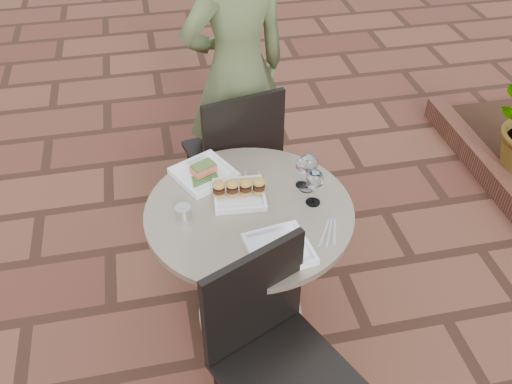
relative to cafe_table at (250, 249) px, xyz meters
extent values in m
plane|color=brown|center=(0.14, -0.22, -0.48)|extent=(60.00, 60.00, 0.00)
cylinder|color=gray|center=(0.00, 0.00, -0.46)|extent=(0.52, 0.52, 0.04)
cylinder|color=gray|center=(0.00, 0.00, -0.13)|extent=(0.08, 0.08, 0.70)
cylinder|color=gray|center=(0.00, 0.00, 0.23)|extent=(0.90, 0.90, 0.03)
cube|color=black|center=(0.05, 0.78, -0.03)|extent=(0.52, 0.52, 0.03)
cube|color=black|center=(0.09, 0.58, 0.22)|extent=(0.44, 0.12, 0.46)
cylinder|color=black|center=(0.19, 1.00, -0.26)|extent=(0.02, 0.02, 0.44)
cylinder|color=black|center=(-0.18, 0.92, -0.26)|extent=(0.02, 0.02, 0.44)
cylinder|color=black|center=(0.27, 0.63, -0.26)|extent=(0.02, 0.02, 0.44)
cylinder|color=black|center=(-0.10, 0.55, -0.26)|extent=(0.02, 0.02, 0.44)
cube|color=black|center=(0.01, -0.64, -0.03)|extent=(0.58, 0.58, 0.03)
cube|color=black|center=(-0.07, -0.46, 0.22)|extent=(0.41, 0.21, 0.46)
cylinder|color=black|center=(0.10, -0.39, -0.26)|extent=(0.02, 0.02, 0.44)
imported|color=#4A5730|center=(0.13, 0.96, 0.38)|extent=(0.72, 0.57, 1.72)
cube|color=white|center=(-0.16, 0.27, 0.25)|extent=(0.33, 0.33, 0.01)
cube|color=#EF6854|center=(-0.16, 0.27, 0.29)|extent=(0.13, 0.11, 0.03)
cube|color=#4B5F2A|center=(-0.16, 0.27, 0.31)|extent=(0.12, 0.10, 0.01)
cube|color=white|center=(-0.03, 0.09, 0.25)|extent=(0.24, 0.24, 0.01)
cube|color=white|center=(0.07, -0.27, 0.25)|extent=(0.27, 0.27, 0.01)
ellipsoid|color=#E96083|center=(0.03, -0.33, 0.27)|extent=(0.04, 0.03, 0.02)
cylinder|color=white|center=(0.28, -0.02, 0.25)|extent=(0.06, 0.06, 0.00)
cylinder|color=white|center=(0.28, -0.02, 0.29)|extent=(0.01, 0.01, 0.08)
ellipsoid|color=white|center=(0.28, -0.02, 0.38)|extent=(0.08, 0.08, 0.09)
cylinder|color=white|center=(0.28, -0.02, 0.37)|extent=(0.06, 0.06, 0.04)
cylinder|color=white|center=(0.26, 0.11, 0.25)|extent=(0.05, 0.05, 0.00)
cylinder|color=white|center=(0.26, 0.11, 0.28)|extent=(0.01, 0.01, 0.07)
ellipsoid|color=white|center=(0.26, 0.11, 0.36)|extent=(0.06, 0.06, 0.08)
cylinder|color=white|center=(0.28, 0.08, 0.25)|extent=(0.07, 0.07, 0.00)
cylinder|color=white|center=(0.28, 0.08, 0.29)|extent=(0.01, 0.01, 0.08)
ellipsoid|color=white|center=(0.28, 0.08, 0.38)|extent=(0.08, 0.08, 0.10)
cylinder|color=silver|center=(-0.28, 0.01, 0.27)|extent=(0.09, 0.09, 0.05)
camera|label=1|loc=(-0.35, -1.79, 1.87)|focal=40.00mm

